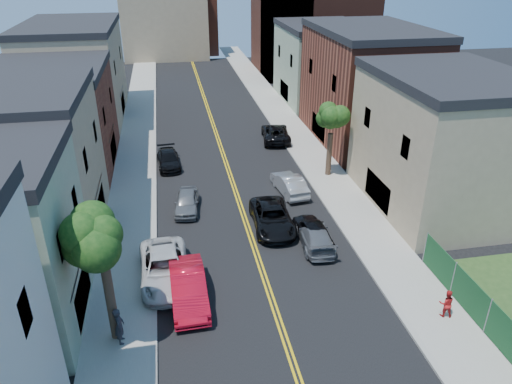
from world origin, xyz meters
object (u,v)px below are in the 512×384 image
grey_car_left (187,202)px  black_car_left (168,159)px  silver_car_right (289,184)px  red_sedan (188,287)px  pedestrian_right (446,303)px  white_pickup (165,268)px  black_suv_lane (272,218)px  pedestrian_left (119,326)px  grey_car_right (315,236)px  black_car_right (313,230)px  dark_car_right_far (276,133)px

grey_car_left → black_car_left: bearing=104.9°
black_car_left → silver_car_right: bearing=-40.8°
red_sedan → pedestrian_right: red_sedan is taller
white_pickup → black_suv_lane: size_ratio=1.06×
pedestrian_left → grey_car_right: bearing=-63.2°
black_car_left → grey_car_right: (8.73, -14.21, 0.02)m
red_sedan → pedestrian_right: 13.09m
white_pickup → black_car_right: bearing=12.0°
white_pickup → black_car_left: size_ratio=1.29×
red_sedan → pedestrian_left: bearing=-143.6°
dark_car_right_far → black_car_left: bearing=30.7°
black_car_right → pedestrian_left: (-11.43, -7.09, 0.37)m
black_car_right → black_suv_lane: (-2.19, 2.05, 0.01)m
red_sedan → pedestrian_left: size_ratio=2.69×
grey_car_right → black_car_right: bearing=-85.7°
black_car_right → dark_car_right_far: dark_car_right_far is taller
silver_car_right → black_suv_lane: 5.42m
grey_car_left → grey_car_right: size_ratio=0.87×
grey_car_left → pedestrian_right: bearing=-41.5°
pedestrian_right → pedestrian_left: bearing=12.7°
red_sedan → pedestrian_left: 4.22m
grey_car_right → pedestrian_left: 13.19m
red_sedan → grey_car_left: bearing=85.6°
black_car_left → black_suv_lane: 13.35m
grey_car_right → black_suv_lane: black_suv_lane is taller
red_sedan → grey_car_left: red_sedan is taller
black_suv_lane → grey_car_right: bearing=-47.6°
grey_car_left → pedestrian_left: bearing=-99.6°
grey_car_left → silver_car_right: (7.84, 1.39, 0.06)m
black_car_right → pedestrian_right: bearing=116.5°
white_pickup → black_car_left: white_pickup is taller
red_sedan → grey_car_right: (8.12, 3.97, -0.17)m
pedestrian_right → white_pickup: bearing=-6.0°
grey_car_right → pedestrian_right: (4.44, -7.68, 0.23)m
grey_car_left → black_suv_lane: size_ratio=0.74×
red_sedan → black_car_left: bearing=90.3°
white_pickup → black_car_left: 16.16m
white_pickup → pedestrian_left: bearing=-117.6°
black_suv_lane → pedestrian_left: (-9.24, -9.14, 0.35)m
black_car_left → dark_car_right_far: dark_car_right_far is taller
grey_car_left → black_car_left: grey_car_left is taller
silver_car_right → dark_car_right_far: size_ratio=0.84×
white_pickup → black_suv_lane: (7.11, 4.51, -0.05)m
black_car_left → silver_car_right: size_ratio=0.99×
grey_car_right → black_car_right: (0.00, 0.53, 0.07)m
white_pickup → red_sedan: bearing=-62.6°
black_car_left → dark_car_right_far: size_ratio=0.83×
pedestrian_right → silver_car_right: bearing=-57.6°
grey_car_right → black_car_left: bearing=-54.2°
grey_car_left → black_suv_lane: (5.44, -3.47, 0.07)m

